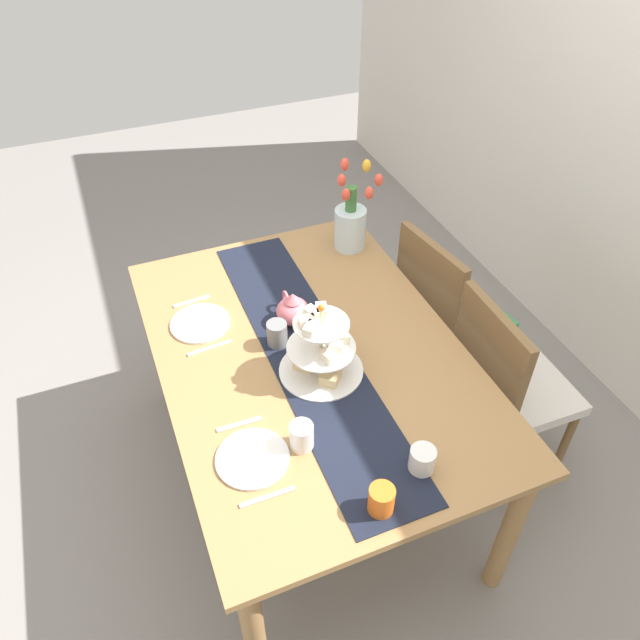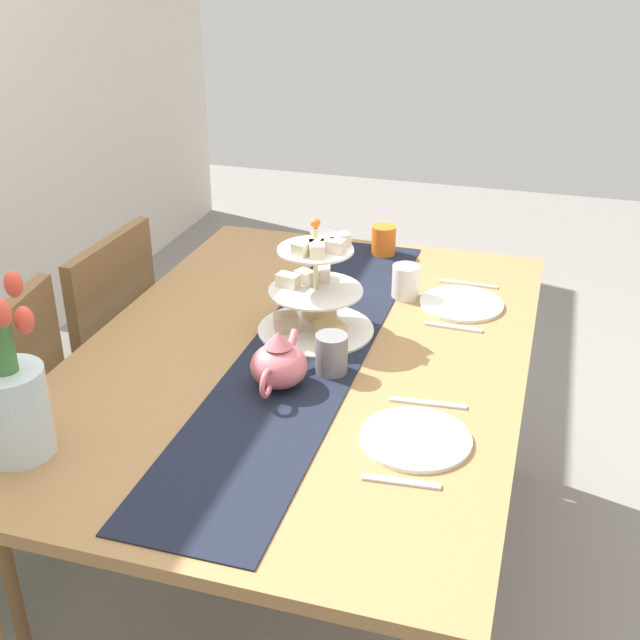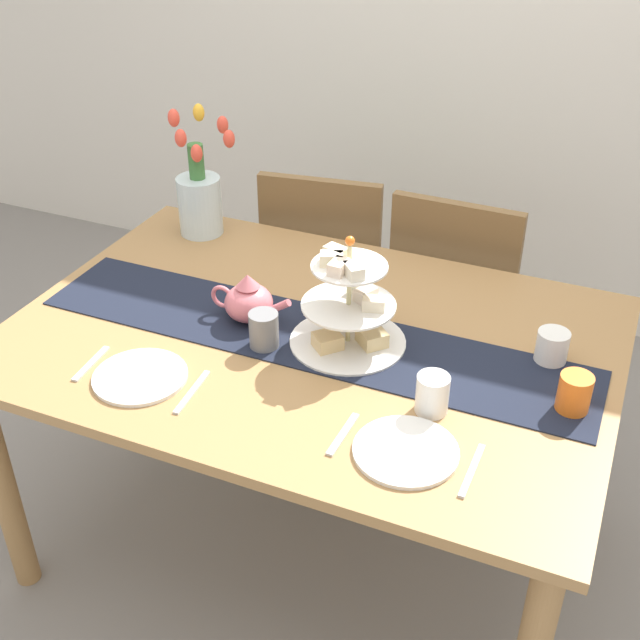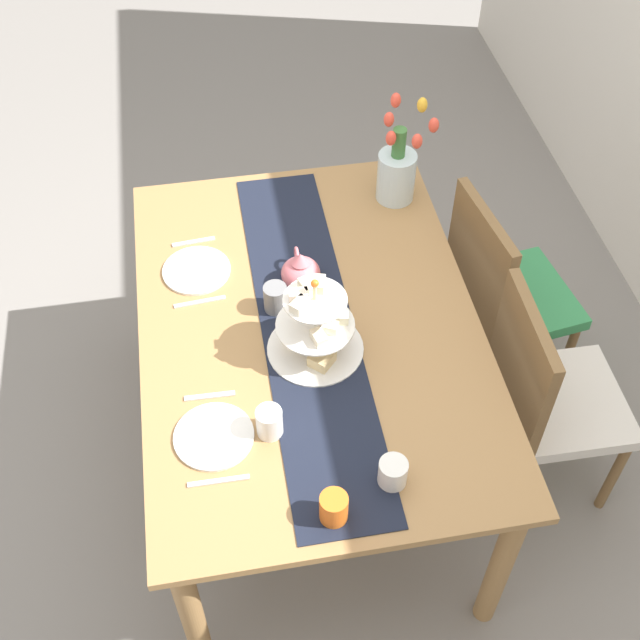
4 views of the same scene
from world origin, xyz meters
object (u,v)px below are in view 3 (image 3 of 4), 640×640
at_px(knife_right, 472,470).
at_px(mug_white_text, 432,394).
at_px(teapot, 248,301).
at_px(mug_grey, 264,330).
at_px(dinner_plate_right, 406,451).
at_px(chair_right, 457,299).
at_px(fork_right, 343,434).
at_px(tulip_vase, 200,196).
at_px(chair_left, 328,271).
at_px(dinner_plate_left, 140,377).
at_px(knife_left, 192,392).
at_px(tiered_cake_stand, 349,310).
at_px(dining_table, 311,366).
at_px(mug_orange, 574,393).
at_px(cream_jug, 552,347).
at_px(fork_left, 91,363).

height_order(knife_right, mug_white_text, mug_white_text).
xyz_separation_m(teapot, knife_right, (0.70, -0.34, -0.06)).
height_order(teapot, mug_grey, teapot).
bearing_deg(dinner_plate_right, teapot, 148.57).
height_order(teapot, knife_right, teapot).
relative_size(chair_right, knife_right, 5.35).
xyz_separation_m(fork_right, mug_grey, (-0.31, 0.24, 0.05)).
bearing_deg(tulip_vase, dinner_plate_right, -38.69).
bearing_deg(fork_right, chair_left, 114.31).
xyz_separation_m(dinner_plate_left, knife_left, (0.14, 0.00, -0.00)).
xyz_separation_m(tiered_cake_stand, teapot, (-0.29, -0.00, -0.04)).
xyz_separation_m(chair_right, dinner_plate_left, (-0.51, -1.11, 0.27)).
xyz_separation_m(dining_table, mug_orange, (0.68, -0.05, 0.15)).
distance_m(tulip_vase, mug_orange, 1.33).
bearing_deg(knife_right, tulip_vase, 145.25).
relative_size(chair_right, knife_left, 5.35).
distance_m(tulip_vase, cream_jug, 1.20).
height_order(chair_left, tiered_cake_stand, tiered_cake_stand).
bearing_deg(chair_left, mug_orange, -40.74).
distance_m(teapot, mug_grey, 0.14).
bearing_deg(knife_left, chair_left, 95.94).
height_order(dinner_plate_right, mug_white_text, mug_white_text).
distance_m(tiered_cake_stand, dinner_plate_right, 0.44).
xyz_separation_m(tiered_cake_stand, mug_orange, (0.57, -0.05, -0.05)).
bearing_deg(chair_right, knife_left, -108.49).
height_order(fork_left, mug_grey, mug_grey).
bearing_deg(mug_white_text, teapot, 162.40).
xyz_separation_m(chair_left, dinner_plate_right, (0.64, -1.11, 0.27)).
bearing_deg(knife_left, mug_grey, 73.72).
bearing_deg(tulip_vase, mug_white_text, -32.01).
bearing_deg(mug_grey, chair_left, 102.11).
bearing_deg(mug_white_text, tiered_cake_stand, 146.68).
xyz_separation_m(tiered_cake_stand, mug_grey, (-0.19, -0.10, -0.05)).
bearing_deg(knife_left, cream_jug, 31.73).
distance_m(chair_right, dinner_plate_right, 1.15).
bearing_deg(cream_jug, fork_left, -155.94).
xyz_separation_m(fork_left, mug_orange, (1.12, 0.29, 0.04)).
relative_size(tiered_cake_stand, teapot, 1.28).
xyz_separation_m(tiered_cake_stand, tulip_vase, (-0.67, 0.41, 0.03)).
bearing_deg(fork_right, mug_grey, 142.46).
relative_size(cream_jug, mug_orange, 0.89).
relative_size(tulip_vase, knife_left, 2.36).
distance_m(chair_left, dinner_plate_right, 1.31).
relative_size(chair_right, fork_left, 6.07).
bearing_deg(knife_left, mug_white_text, 16.58).
distance_m(fork_left, mug_white_text, 0.84).
distance_m(dining_table, dinner_plate_right, 0.51).
bearing_deg(chair_left, dinner_plate_left, -91.55).
distance_m(dining_table, tiered_cake_stand, 0.23).
height_order(dining_table, fork_right, fork_right).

